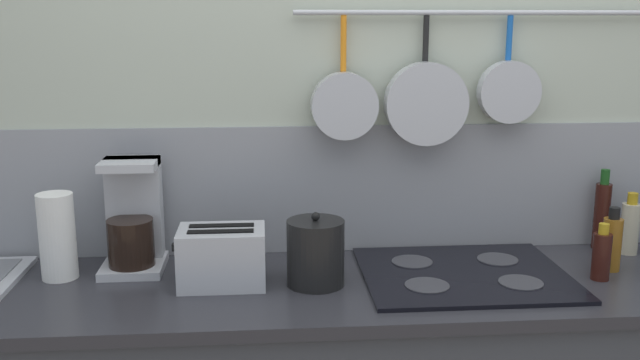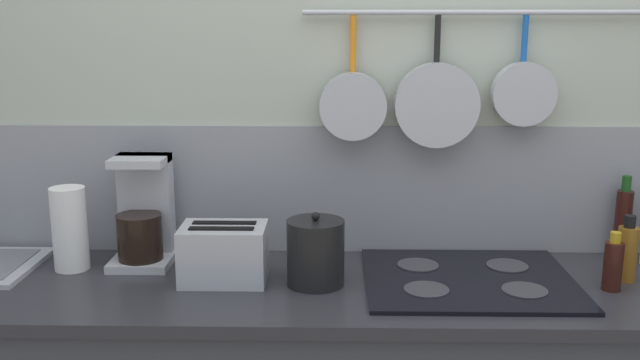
# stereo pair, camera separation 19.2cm
# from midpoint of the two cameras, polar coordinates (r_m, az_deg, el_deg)

# --- Properties ---
(wall_back) EXTENTS (7.20, 0.15, 2.60)m
(wall_back) POSITION_cam_midpoint_polar(r_m,az_deg,el_deg) (2.26, 9.66, 2.73)
(wall_back) COLOR #B2BCA8
(wall_back) RESTS_ON ground_plane
(countertop) EXTENTS (3.27, 0.58, 0.03)m
(countertop) POSITION_cam_midpoint_polar(r_m,az_deg,el_deg) (2.04, 10.62, -8.74)
(countertop) COLOR #2D2D33
(countertop) RESTS_ON cabinet_base
(paper_towel_roll) EXTENTS (0.10, 0.10, 0.25)m
(paper_towel_roll) POSITION_cam_midpoint_polar(r_m,az_deg,el_deg) (2.18, -17.05, -3.78)
(paper_towel_roll) COLOR white
(paper_towel_roll) RESTS_ON countertop
(coffee_maker) EXTENTS (0.18, 0.20, 0.33)m
(coffee_maker) POSITION_cam_midpoint_polar(r_m,az_deg,el_deg) (2.20, -11.53, -3.06)
(coffee_maker) COLOR #B7BABF
(coffee_maker) RESTS_ON countertop
(toaster) EXTENTS (0.25, 0.17, 0.16)m
(toaster) POSITION_cam_midpoint_polar(r_m,az_deg,el_deg) (2.01, -5.00, -5.92)
(toaster) COLOR #B7BABF
(toaster) RESTS_ON countertop
(kettle) EXTENTS (0.16, 0.16, 0.21)m
(kettle) POSITION_cam_midpoint_polar(r_m,az_deg,el_deg) (1.98, 2.44, -5.82)
(kettle) COLOR black
(kettle) RESTS_ON countertop
(cooktop) EXTENTS (0.58, 0.49, 0.01)m
(cooktop) POSITION_cam_midpoint_polar(r_m,az_deg,el_deg) (2.09, 14.44, -7.74)
(cooktop) COLOR black
(cooktop) RESTS_ON countertop
(bottle_dish_soap) EXTENTS (0.05, 0.05, 0.16)m
(bottle_dish_soap) POSITION_cam_midpoint_polar(r_m,az_deg,el_deg) (2.14, 24.84, -6.20)
(bottle_dish_soap) COLOR #33140F
(bottle_dish_soap) RESTS_ON countertop
(bottle_sesame_oil) EXTENTS (0.06, 0.06, 0.19)m
(bottle_sesame_oil) POSITION_cam_midpoint_polar(r_m,az_deg,el_deg) (2.22, 25.68, -5.26)
(bottle_sesame_oil) COLOR #8C5919
(bottle_sesame_oil) RESTS_ON countertop
(bottle_cooking_wine) EXTENTS (0.05, 0.05, 0.26)m
(bottle_cooking_wine) POSITION_cam_midpoint_polar(r_m,az_deg,el_deg) (2.42, 25.21, -3.09)
(bottle_cooking_wine) COLOR #33140F
(bottle_cooking_wine) RESTS_ON countertop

